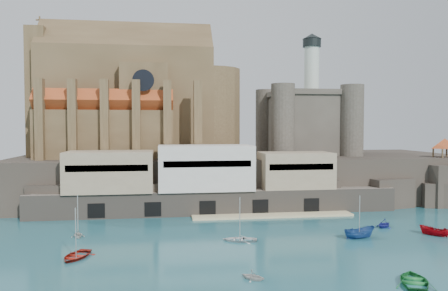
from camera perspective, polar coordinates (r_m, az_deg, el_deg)
ground at (r=65.08m, az=8.66°, el=-12.36°), size 300.00×300.00×0.00m
promontory at (r=101.89m, az=2.21°, el=-4.10°), size 100.00×36.00×10.00m
quay at (r=84.36m, az=-2.54°, el=-4.71°), size 70.00×12.00×13.05m
church at (r=102.42m, az=-11.39°, el=5.52°), size 47.00×25.93×30.51m
castle_keep at (r=106.94m, az=10.69°, el=3.36°), size 21.20×21.20×29.30m
rock_outcrop at (r=105.75m, az=26.83°, el=-4.63°), size 14.50×10.50×8.70m
pavilion at (r=105.19m, az=26.88°, el=0.10°), size 6.40×6.40×5.40m
boat_0 at (r=60.16m, az=-18.76°, el=-13.71°), size 4.05×2.29×5.45m
boat_1 at (r=49.77m, az=3.79°, el=-17.07°), size 2.57×2.73×2.72m
boat_2 at (r=69.55m, az=17.25°, el=-11.47°), size 2.39×2.35×5.24m
boat_3 at (r=52.55m, az=23.60°, el=-16.20°), size 4.48×2.90×6.08m
boat_4 at (r=70.55m, az=-18.52°, el=-11.28°), size 2.72×2.00×2.84m
boat_5 at (r=75.29m, az=25.74°, el=-10.53°), size 2.36×2.36×4.41m
boat_6 at (r=65.04m, az=2.07°, el=-12.34°), size 1.80×3.71×5.00m
boat_7 at (r=77.88m, az=20.16°, el=-10.00°), size 3.13×3.42×3.39m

